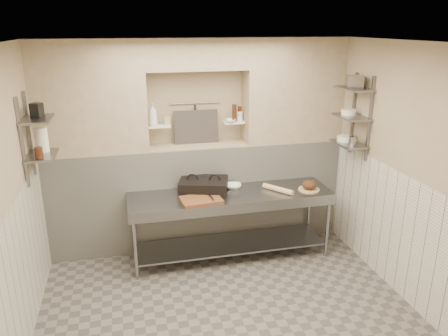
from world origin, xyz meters
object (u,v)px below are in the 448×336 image
object	(u,v)px
bowl_alcove	(230,121)
bread_loaf	(309,185)
panini_press	(204,186)
bottle_soap	(153,115)
mixing_bowl	(233,186)
cutting_board	(201,200)
prep_table	(231,212)
jug_left	(42,140)
rolling_pin	(278,189)

from	to	relation	value
bowl_alcove	bread_loaf	bearing A→B (deg)	-34.60
panini_press	bowl_alcove	size ratio (longest dim) A/B	5.06
panini_press	bottle_soap	xyz separation A→B (m)	(-0.57, 0.40, 0.87)
bread_loaf	mixing_bowl	bearing A→B (deg)	162.61
cutting_board	mixing_bowl	world-z (taller)	mixing_bowl
prep_table	mixing_bowl	world-z (taller)	mixing_bowl
bottle_soap	bowl_alcove	world-z (taller)	bottle_soap
cutting_board	bottle_soap	distance (m)	1.28
mixing_bowl	jug_left	world-z (taller)	jug_left
bottle_soap	rolling_pin	bearing A→B (deg)	-22.50
panini_press	rolling_pin	size ratio (longest dim) A/B	1.60
rolling_pin	bowl_alcove	world-z (taller)	bowl_alcove
prep_table	cutting_board	xyz separation A→B (m)	(-0.42, -0.17, 0.28)
bread_loaf	panini_press	bearing A→B (deg)	169.13
bowl_alcove	jug_left	bearing A→B (deg)	-166.61
panini_press	mixing_bowl	distance (m)	0.41
cutting_board	prep_table	bearing A→B (deg)	22.04
panini_press	bowl_alcove	xyz separation A→B (m)	(0.44, 0.36, 0.75)
cutting_board	bowl_alcove	bearing A→B (deg)	51.82
prep_table	bread_loaf	world-z (taller)	bread_loaf
panini_press	cutting_board	xyz separation A→B (m)	(-0.10, -0.32, -0.06)
cutting_board	bottle_soap	bearing A→B (deg)	123.06
jug_left	bottle_soap	bearing A→B (deg)	24.78
panini_press	mixing_bowl	size ratio (longest dim) A/B	3.32
cutting_board	jug_left	size ratio (longest dim) A/B	1.79
bottle_soap	jug_left	xyz separation A→B (m)	(-1.26, -0.58, -0.11)
panini_press	bottle_soap	distance (m)	1.12
mixing_bowl	bottle_soap	size ratio (longest dim) A/B	0.74
prep_table	jug_left	xyz separation A→B (m)	(-2.16, -0.03, 1.11)
panini_press	bottle_soap	world-z (taller)	bottle_soap
rolling_pin	bowl_alcove	size ratio (longest dim) A/B	3.16
cutting_board	mixing_bowl	xyz separation A→B (m)	(0.50, 0.36, 0.00)
cutting_board	bread_loaf	size ratio (longest dim) A/B	2.55
mixing_bowl	bottle_soap	world-z (taller)	bottle_soap
bottle_soap	jug_left	bearing A→B (deg)	-155.22
rolling_pin	bottle_soap	size ratio (longest dim) A/B	1.54
cutting_board	rolling_pin	bearing A→B (deg)	5.88
mixing_bowl	bowl_alcove	size ratio (longest dim) A/B	1.52
panini_press	bread_loaf	xyz separation A→B (m)	(1.35, -0.26, -0.01)
prep_table	bottle_soap	xyz separation A→B (m)	(-0.89, 0.56, 1.21)
bread_loaf	prep_table	bearing A→B (deg)	174.16
panini_press	rolling_pin	bearing A→B (deg)	3.53
bread_loaf	rolling_pin	bearing A→B (deg)	174.38
rolling_pin	mixing_bowl	bearing A→B (deg)	154.36
mixing_bowl	panini_press	bearing A→B (deg)	-174.64
mixing_bowl	jug_left	distance (m)	2.39
panini_press	jug_left	bearing A→B (deg)	-157.76
rolling_pin	jug_left	xyz separation A→B (m)	(-2.77, 0.04, 0.81)
prep_table	jug_left	distance (m)	2.43
prep_table	bowl_alcove	world-z (taller)	bowl_alcove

